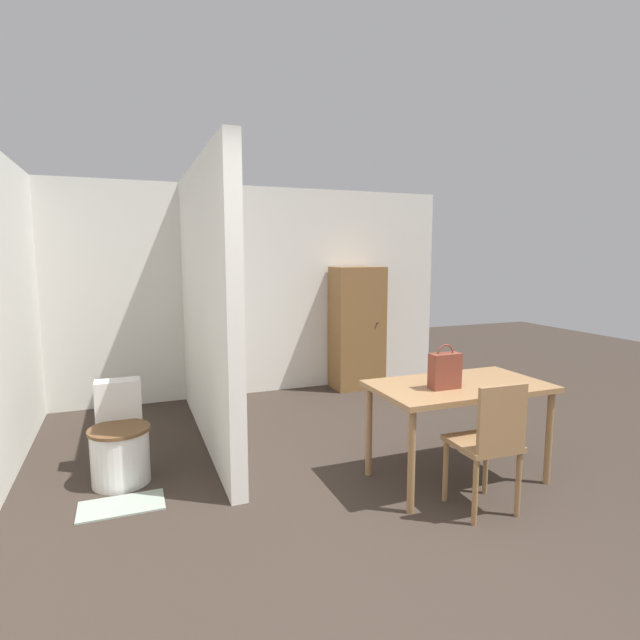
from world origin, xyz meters
TOP-DOWN VIEW (x-y plane):
  - ground_plane at (0.00, 0.00)m, footprint 16.00×16.00m
  - wall_back at (0.00, 4.17)m, footprint 5.30×0.12m
  - partition_wall at (-0.63, 2.76)m, footprint 0.12×2.69m
  - dining_table at (0.99, 1.21)m, footprint 1.30×0.74m
  - wooden_chair at (0.87, 0.72)m, footprint 0.41×0.41m
  - toilet at (-1.39, 2.14)m, footprint 0.44×0.59m
  - handbag at (0.81, 1.14)m, footprint 0.22×0.10m
  - wooden_cabinet at (1.42, 3.88)m, footprint 0.63×0.44m
  - bath_mat at (-1.39, 1.69)m, footprint 0.56×0.30m

SIDE VIEW (x-z plane):
  - ground_plane at x=0.00m, z-range 0.00..0.00m
  - bath_mat at x=-1.39m, z-range 0.00..0.01m
  - toilet at x=-1.39m, z-range -0.07..0.65m
  - wooden_chair at x=0.87m, z-range 0.05..0.94m
  - dining_table at x=0.99m, z-range 0.30..1.04m
  - wooden_cabinet at x=1.42m, z-range 0.00..1.54m
  - handbag at x=0.81m, z-range 0.72..1.04m
  - partition_wall at x=-0.63m, z-range 0.00..2.50m
  - wall_back at x=0.00m, z-range 0.00..2.50m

